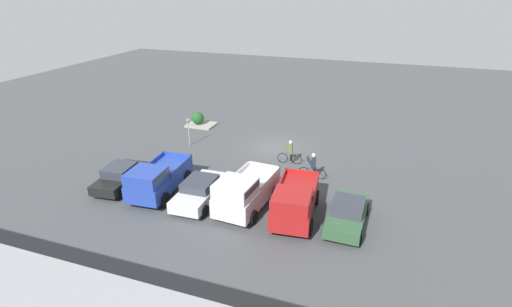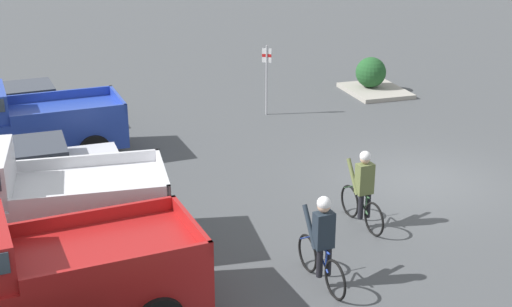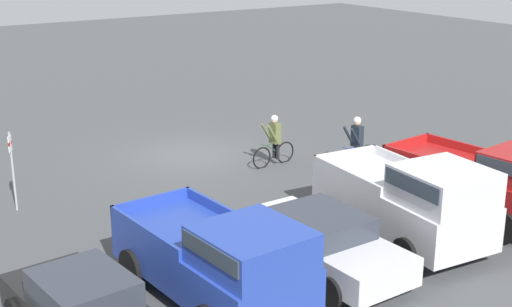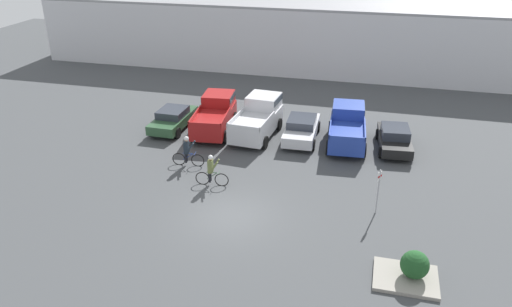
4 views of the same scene
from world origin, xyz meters
TOP-DOWN VIEW (x-y plane):
  - ground_plane at (0.00, 0.00)m, footprint 80.00×80.00m
  - pickup_truck_0 at (-3.96, 9.53)m, footprint 2.65×5.17m
  - pickup_truck_1 at (-1.09, 9.52)m, footprint 2.60×5.02m
  - sedan_1 at (1.68, 9.48)m, footprint 2.13×4.57m
  - pickup_truck_2 at (4.46, 9.66)m, footprint 2.57×5.06m
  - sedan_2 at (7.28, 9.44)m, footprint 2.23×4.37m
  - cyclist_0 at (-1.82, 2.51)m, footprint 1.76×0.49m
  - cyclist_1 at (-3.83, 4.31)m, footprint 1.84×0.49m
  - fire_lane_sign at (6.53, 1.89)m, footprint 0.17×0.27m
  - curb_island at (7.83, -2.70)m, footprint 2.44×1.96m
  - shrub at (8.09, -2.61)m, footprint 1.10×1.10m

SIDE VIEW (x-z plane):
  - ground_plane at x=0.00m, z-range 0.00..0.00m
  - curb_island at x=7.83m, z-range 0.00..0.15m
  - sedan_2 at x=7.28m, z-range 0.00..1.39m
  - shrub at x=8.09m, z-range 0.15..1.25m
  - sedan_1 at x=1.68m, z-range 0.01..1.44m
  - cyclist_0 at x=-1.82m, z-range -0.02..1.73m
  - cyclist_1 at x=-3.83m, z-range 0.00..1.79m
  - pickup_truck_2 at x=4.46m, z-range 0.05..2.16m
  - pickup_truck_0 at x=-3.96m, z-range 0.05..2.18m
  - pickup_truck_1 at x=-1.09m, z-range 0.03..2.31m
  - fire_lane_sign at x=6.53m, z-range 0.24..2.52m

